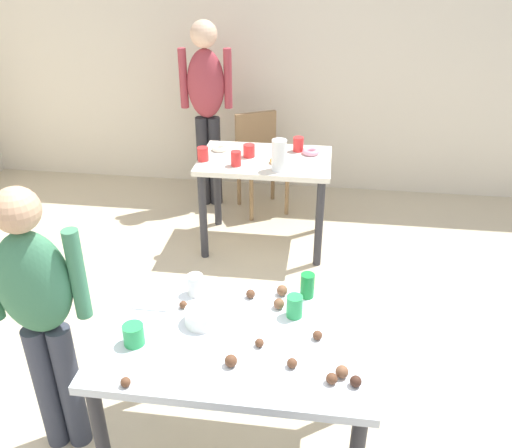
{
  "coord_description": "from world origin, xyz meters",
  "views": [
    {
      "loc": [
        0.31,
        -1.88,
        2.28
      ],
      "look_at": [
        -0.04,
        0.63,
        0.9
      ],
      "focal_mm": 37.92,
      "sensor_mm": 36.0,
      "label": 1
    }
  ],
  "objects_px": {
    "mixing_bowl": "(203,316)",
    "pitcher_far": "(279,155)",
    "person_girl_near": "(39,307)",
    "dining_table_far": "(265,173)",
    "dining_table_near": "(237,354)",
    "soda_can": "(307,285)",
    "person_adult_far": "(206,99)",
    "chair_far_table": "(260,156)"
  },
  "relations": [
    {
      "from": "mixing_bowl",
      "to": "pitcher_far",
      "type": "height_order",
      "value": "pitcher_far"
    },
    {
      "from": "mixing_bowl",
      "to": "soda_can",
      "type": "bearing_deg",
      "value": 30.27
    },
    {
      "from": "person_adult_far",
      "to": "pitcher_far",
      "type": "relative_size",
      "value": 7.21
    },
    {
      "from": "chair_far_table",
      "to": "person_girl_near",
      "type": "bearing_deg",
      "value": -102.35
    },
    {
      "from": "person_adult_far",
      "to": "soda_can",
      "type": "distance_m",
      "value": 2.63
    },
    {
      "from": "mixing_bowl",
      "to": "dining_table_far",
      "type": "bearing_deg",
      "value": 89.03
    },
    {
      "from": "person_adult_far",
      "to": "soda_can",
      "type": "xyz_separation_m",
      "value": [
        1.01,
        -2.42,
        -0.19
      ]
    },
    {
      "from": "mixing_bowl",
      "to": "pitcher_far",
      "type": "relative_size",
      "value": 0.7
    },
    {
      "from": "person_adult_far",
      "to": "pitcher_far",
      "type": "height_order",
      "value": "person_adult_far"
    },
    {
      "from": "dining_table_near",
      "to": "dining_table_far",
      "type": "xyz_separation_m",
      "value": [
        -0.13,
        2.07,
        -0.02
      ]
    },
    {
      "from": "pitcher_far",
      "to": "dining_table_near",
      "type": "bearing_deg",
      "value": -90.02
    },
    {
      "from": "soda_can",
      "to": "pitcher_far",
      "type": "relative_size",
      "value": 0.53
    },
    {
      "from": "dining_table_near",
      "to": "chair_far_table",
      "type": "relative_size",
      "value": 1.34
    },
    {
      "from": "mixing_bowl",
      "to": "chair_far_table",
      "type": "bearing_deg",
      "value": 92.06
    },
    {
      "from": "dining_table_near",
      "to": "pitcher_far",
      "type": "relative_size",
      "value": 5.09
    },
    {
      "from": "soda_can",
      "to": "dining_table_near",
      "type": "bearing_deg",
      "value": -131.08
    },
    {
      "from": "person_adult_far",
      "to": "soda_can",
      "type": "relative_size",
      "value": 13.54
    },
    {
      "from": "mixing_bowl",
      "to": "pitcher_far",
      "type": "distance_m",
      "value": 1.79
    },
    {
      "from": "soda_can",
      "to": "dining_table_far",
      "type": "bearing_deg",
      "value": 103.31
    },
    {
      "from": "dining_table_far",
      "to": "mixing_bowl",
      "type": "height_order",
      "value": "mixing_bowl"
    },
    {
      "from": "dining_table_far",
      "to": "chair_far_table",
      "type": "relative_size",
      "value": 1.15
    },
    {
      "from": "chair_far_table",
      "to": "person_adult_far",
      "type": "xyz_separation_m",
      "value": [
        -0.47,
        -0.0,
        0.51
      ]
    },
    {
      "from": "dining_table_far",
      "to": "person_girl_near",
      "type": "xyz_separation_m",
      "value": [
        -0.74,
        -2.1,
        0.21
      ]
    },
    {
      "from": "pitcher_far",
      "to": "dining_table_far",
      "type": "bearing_deg",
      "value": 120.09
    },
    {
      "from": "dining_table_far",
      "to": "pitcher_far",
      "type": "distance_m",
      "value": 0.35
    },
    {
      "from": "dining_table_far",
      "to": "chair_far_table",
      "type": "height_order",
      "value": "chair_far_table"
    },
    {
      "from": "dining_table_far",
      "to": "person_girl_near",
      "type": "distance_m",
      "value": 2.23
    },
    {
      "from": "chair_far_table",
      "to": "soda_can",
      "type": "bearing_deg",
      "value": -77.39
    },
    {
      "from": "dining_table_far",
      "to": "chair_far_table",
      "type": "distance_m",
      "value": 0.7
    },
    {
      "from": "mixing_bowl",
      "to": "pitcher_far",
      "type": "xyz_separation_m",
      "value": [
        0.16,
        1.78,
        0.08
      ]
    },
    {
      "from": "dining_table_far",
      "to": "person_adult_far",
      "type": "height_order",
      "value": "person_adult_far"
    },
    {
      "from": "chair_far_table",
      "to": "mixing_bowl",
      "type": "relative_size",
      "value": 5.42
    },
    {
      "from": "pitcher_far",
      "to": "person_girl_near",
      "type": "bearing_deg",
      "value": -114.72
    },
    {
      "from": "dining_table_near",
      "to": "mixing_bowl",
      "type": "height_order",
      "value": "mixing_bowl"
    },
    {
      "from": "dining_table_near",
      "to": "soda_can",
      "type": "bearing_deg",
      "value": 48.92
    },
    {
      "from": "dining_table_near",
      "to": "soda_can",
      "type": "xyz_separation_m",
      "value": [
        0.29,
        0.33,
        0.16
      ]
    },
    {
      "from": "person_adult_far",
      "to": "pitcher_far",
      "type": "xyz_separation_m",
      "value": [
        0.72,
        -0.9,
        -0.14
      ]
    },
    {
      "from": "person_girl_near",
      "to": "soda_can",
      "type": "relative_size",
      "value": 11.53
    },
    {
      "from": "chair_far_table",
      "to": "person_girl_near",
      "type": "xyz_separation_m",
      "value": [
        -0.61,
        -2.78,
        0.34
      ]
    },
    {
      "from": "pitcher_far",
      "to": "person_adult_far",
      "type": "bearing_deg",
      "value": 128.83
    },
    {
      "from": "dining_table_far",
      "to": "person_girl_near",
      "type": "relative_size",
      "value": 0.71
    },
    {
      "from": "dining_table_near",
      "to": "pitcher_far",
      "type": "bearing_deg",
      "value": 89.98
    }
  ]
}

